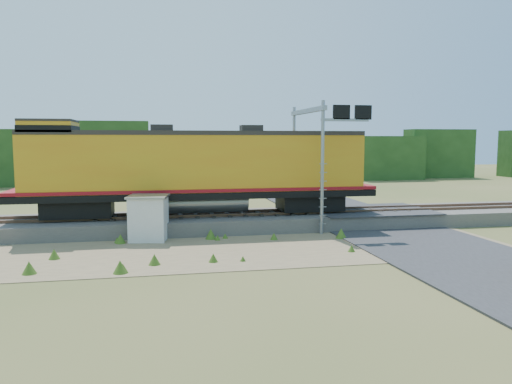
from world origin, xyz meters
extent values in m
plane|color=#475123|center=(0.00, 0.00, 0.00)|extent=(140.00, 140.00, 0.00)
cube|color=slate|center=(0.00, 6.00, 0.40)|extent=(70.00, 5.00, 0.80)
cube|color=brown|center=(0.00, 5.28, 0.88)|extent=(70.00, 0.10, 0.16)
cube|color=brown|center=(0.00, 6.72, 0.88)|extent=(70.00, 0.10, 0.16)
cube|color=#8C7754|center=(-2.00, 0.50, 0.01)|extent=(26.00, 8.00, 0.03)
cube|color=#38383A|center=(7.00, 6.00, 0.83)|extent=(7.00, 5.20, 0.06)
cube|color=#38383A|center=(7.00, 22.00, 0.04)|extent=(7.00, 24.00, 0.08)
cube|color=#1F3E16|center=(0.00, 38.00, 3.25)|extent=(36.00, 3.00, 6.50)
cube|color=#1F3E16|center=(40.00, 38.00, 3.00)|extent=(50.00, 3.00, 6.00)
cube|color=black|center=(-9.97, 6.00, 1.41)|extent=(3.62, 2.31, 0.90)
cube|color=black|center=(3.10, 6.00, 1.41)|extent=(3.62, 2.31, 0.90)
cube|color=black|center=(-3.43, 6.00, 2.05)|extent=(20.10, 3.02, 0.36)
cylinder|color=gray|center=(-3.43, 6.00, 1.56)|extent=(5.53, 1.21, 1.21)
cube|color=gold|center=(-3.43, 6.00, 3.78)|extent=(18.60, 2.92, 3.12)
cube|color=maroon|center=(-3.43, 6.00, 2.35)|extent=(20.10, 3.07, 0.18)
cube|color=#28231E|center=(-3.43, 6.00, 5.46)|extent=(18.60, 2.97, 0.24)
cube|color=gold|center=(-11.27, 6.00, 5.69)|extent=(2.61, 2.92, 0.70)
cube|color=#28231E|center=(-11.27, 6.00, 6.09)|extent=(2.61, 2.97, 0.12)
cube|color=black|center=(-11.27, 6.00, 5.64)|extent=(2.66, 2.97, 0.35)
cube|color=maroon|center=(-12.78, 6.00, 3.43)|extent=(0.10, 2.01, 1.21)
cube|color=#28231E|center=(-5.44, 6.00, 5.69)|extent=(1.21, 1.01, 0.45)
cube|color=#28231E|center=(-0.42, 6.00, 5.69)|extent=(1.21, 1.01, 0.45)
cube|color=silver|center=(-6.21, 3.38, 1.10)|extent=(2.04, 2.04, 2.21)
cube|color=gray|center=(-6.21, 3.38, 2.25)|extent=(2.24, 2.24, 0.11)
cylinder|color=gray|center=(2.90, 3.20, 3.58)|extent=(0.18, 0.18, 7.17)
cylinder|color=gray|center=(2.90, 8.80, 3.58)|extent=(0.18, 0.18, 7.17)
cube|color=gray|center=(2.90, 6.00, 6.76)|extent=(0.26, 6.20, 0.26)
cube|color=gray|center=(4.13, 3.20, 6.14)|extent=(2.66, 0.15, 0.15)
cube|color=black|center=(3.93, 3.20, 6.55)|extent=(0.92, 0.15, 0.77)
cube|color=black|center=(5.16, 3.20, 6.55)|extent=(0.92, 0.15, 0.77)
camera|label=1|loc=(-5.79, -22.14, 5.09)|focal=35.00mm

